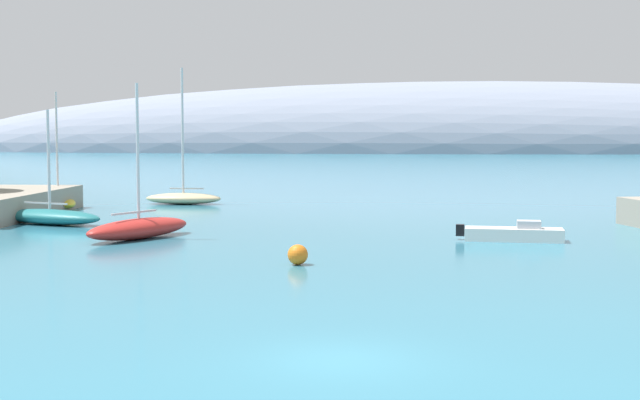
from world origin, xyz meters
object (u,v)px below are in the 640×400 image
motorboat_white_foreground (514,234)px  mooring_buoy_orange (298,255)px  sailboat_teal_near_shore (50,216)px  sailboat_yellow_mid_mooring (58,201)px  sailboat_red_end_of_line (139,228)px  sailboat_sand_outer_mooring (183,197)px

motorboat_white_foreground → mooring_buoy_orange: bearing=-132.7°
sailboat_teal_near_shore → motorboat_white_foreground: (26.93, -6.30, -0.13)m
sailboat_yellow_mid_mooring → sailboat_red_end_of_line: 20.88m
sailboat_teal_near_shore → motorboat_white_foreground: size_ratio=1.40×
sailboat_teal_near_shore → sailboat_sand_outer_mooring: sailboat_sand_outer_mooring is taller
sailboat_red_end_of_line → motorboat_white_foreground: 19.62m
sailboat_sand_outer_mooring → sailboat_red_end_of_line: 21.84m
sailboat_teal_near_shore → mooring_buoy_orange: sailboat_teal_near_shore is taller
sailboat_yellow_mid_mooring → sailboat_red_end_of_line: bearing=-0.0°
sailboat_red_end_of_line → mooring_buoy_orange: 12.54m
sailboat_yellow_mid_mooring → sailboat_sand_outer_mooring: sailboat_sand_outer_mooring is taller
sailboat_sand_outer_mooring → sailboat_teal_near_shore: bearing=74.3°
sailboat_teal_near_shore → sailboat_yellow_mid_mooring: bearing=129.4°
sailboat_red_end_of_line → motorboat_white_foreground: sailboat_red_end_of_line is taller
sailboat_sand_outer_mooring → sailboat_red_end_of_line: sailboat_sand_outer_mooring is taller
motorboat_white_foreground → sailboat_sand_outer_mooring: bearing=142.9°
motorboat_white_foreground → mooring_buoy_orange: (-10.43, -8.83, 0.06)m
sailboat_teal_near_shore → motorboat_white_foreground: 27.66m
sailboat_red_end_of_line → motorboat_white_foreground: bearing=-58.8°
sailboat_yellow_mid_mooring → motorboat_white_foreground: size_ratio=1.54×
sailboat_yellow_mid_mooring → motorboat_white_foreground: bearing=28.6°
sailboat_teal_near_shore → sailboat_red_end_of_line: size_ratio=0.95×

